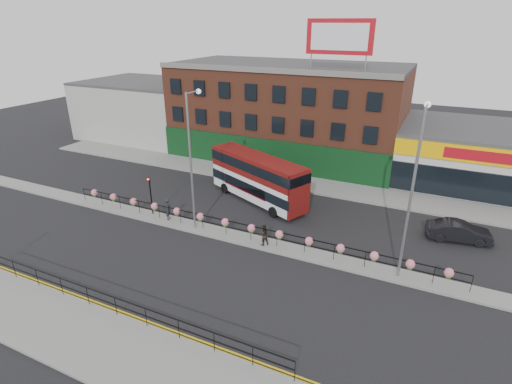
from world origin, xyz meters
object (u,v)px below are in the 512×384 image
at_px(double_decker_bus, 258,174).
at_px(lamp_column_west, 192,151).
at_px(pedestrian_b, 264,235).
at_px(lamp_column_east, 414,181).
at_px(pedestrian_a, 168,209).
at_px(car, 459,232).

relative_size(double_decker_bus, lamp_column_west, 1.01).
distance_m(pedestrian_b, lamp_column_east, 10.44).
distance_m(double_decker_bus, lamp_column_east, 14.58).
height_order(pedestrian_a, lamp_column_west, lamp_column_west).
height_order(lamp_column_west, lamp_column_east, lamp_column_east).
xyz_separation_m(car, lamp_column_west, (-17.99, -6.29, 5.38)).
height_order(pedestrian_a, lamp_column_east, lamp_column_east).
bearing_deg(double_decker_bus, car, -0.36).
height_order(double_decker_bus, lamp_column_west, lamp_column_west).
xyz_separation_m(double_decker_bus, pedestrian_a, (-4.74, -6.40, -1.48)).
xyz_separation_m(double_decker_bus, lamp_column_east, (12.55, -6.38, 3.78)).
bearing_deg(pedestrian_a, car, -96.32).
xyz_separation_m(pedestrian_b, lamp_column_west, (-5.74, 0.41, 5.18)).
xyz_separation_m(pedestrian_a, lamp_column_west, (2.59, 0.01, 5.09)).
relative_size(pedestrian_a, lamp_column_east, 0.17).
height_order(pedestrian_a, pedestrian_b, pedestrian_a).
height_order(car, pedestrian_a, pedestrian_a).
xyz_separation_m(double_decker_bus, lamp_column_west, (-2.15, -6.39, 3.61)).
xyz_separation_m(car, pedestrian_b, (-12.26, -6.69, 0.20)).
bearing_deg(double_decker_bus, pedestrian_b, -62.13).
xyz_separation_m(double_decker_bus, car, (15.85, -0.10, -1.78)).
relative_size(pedestrian_a, pedestrian_b, 1.12).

